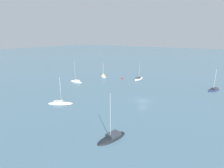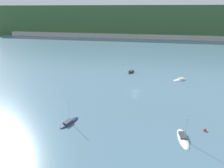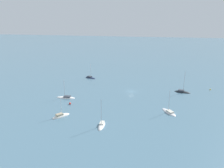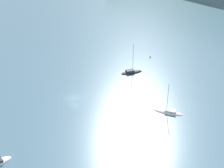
% 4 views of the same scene
% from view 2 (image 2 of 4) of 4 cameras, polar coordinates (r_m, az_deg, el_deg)
% --- Properties ---
extents(ground_plane, '(600.00, 600.00, 0.00)m').
position_cam_2_polar(ground_plane, '(78.72, 7.56, -2.37)').
color(ground_plane, slate).
extents(hillside_ridge, '(411.29, 70.80, 37.78)m').
position_cam_2_polar(hillside_ridge, '(261.32, 9.99, 19.79)').
color(hillside_ridge, '#385B33').
rests_on(hillside_ridge, ground_plane).
extents(shore_town_strip, '(349.59, 6.00, 4.93)m').
position_cam_2_polar(shore_town_strip, '(224.21, 9.58, 15.03)').
color(shore_town_strip, '#B7B2A8').
rests_on(shore_town_strip, ground_plane).
extents(sailboat_1, '(8.41, 6.70, 9.69)m').
position_cam_2_polar(sailboat_1, '(96.96, 21.32, 1.30)').
color(sailboat_1, silver).
rests_on(sailboat_1, ground_plane).
extents(sailboat_2, '(3.03, 8.92, 9.41)m').
position_cam_2_polar(sailboat_2, '(55.66, 22.19, -16.16)').
color(sailboat_2, white).
rests_on(sailboat_2, ground_plane).
extents(sailboat_3, '(4.67, 8.21, 11.28)m').
position_cam_2_polar(sailboat_3, '(102.13, 6.25, 3.93)').
color(sailboat_3, black).
rests_on(sailboat_3, ground_plane).
extents(sailboat_4, '(5.36, 8.03, 9.71)m').
position_cam_2_polar(sailboat_4, '(59.28, -13.76, -12.20)').
color(sailboat_4, '#232D4C').
rests_on(sailboat_4, ground_plane).
extents(mooring_buoy_0, '(0.61, 0.61, 0.61)m').
position_cam_2_polar(mooring_buoy_0, '(116.39, 3.61, 6.56)').
color(mooring_buoy_0, yellow).
rests_on(mooring_buoy_0, ground_plane).
extents(mooring_buoy_1, '(0.89, 0.89, 0.89)m').
position_cam_2_polar(mooring_buoy_1, '(61.18, 28.02, -12.99)').
color(mooring_buoy_1, red).
rests_on(mooring_buoy_1, ground_plane).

